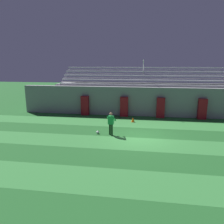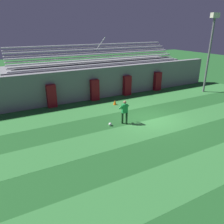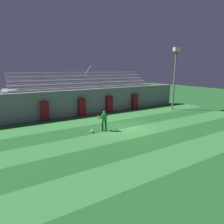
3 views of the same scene
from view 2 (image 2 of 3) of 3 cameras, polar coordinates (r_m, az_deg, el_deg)
ground_plane at (r=16.08m, az=9.98°, el=-1.77°), size 80.00×80.00×0.00m
turf_stripe_mid at (r=15.18m, az=12.96°, el=-3.40°), size 28.00×2.36×0.01m
turf_stripe_far at (r=18.68m, az=3.55°, el=1.82°), size 28.00×2.36×0.01m
back_wall at (r=20.85m, az=-0.86°, el=7.92°), size 24.00×0.60×2.80m
padding_pillar_gate_left at (r=19.76m, az=-4.54°, el=5.74°), size 0.75×0.44×1.88m
padding_pillar_gate_right at (r=21.33m, az=3.96°, el=6.91°), size 0.75×0.44×1.88m
padding_pillar_far_left at (r=18.60m, az=-15.52°, el=4.04°), size 0.75×0.44×1.88m
padding_pillar_far_right at (r=23.50m, az=11.78°, el=7.85°), size 0.75×0.44×1.88m
bleacher_stand at (r=22.88m, az=-3.62°, el=9.34°), size 18.00×4.05×5.43m
floodlight_pole at (r=23.80m, az=24.38°, el=15.98°), size 0.90×0.36×7.46m
goalkeeper at (r=14.71m, az=3.29°, el=0.35°), size 0.64×0.63×1.67m
soccer_ball at (r=14.70m, az=-0.48°, el=-3.20°), size 0.22×0.22×0.22m
traffic_cone at (r=18.68m, az=0.76°, el=2.54°), size 0.30×0.30×0.42m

